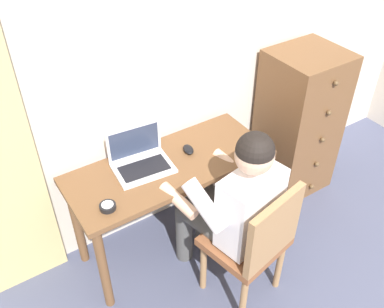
{
  "coord_description": "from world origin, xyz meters",
  "views": [
    {
      "loc": [
        -1.24,
        0.12,
        2.39
      ],
      "look_at": [
        -0.17,
        1.77,
        0.82
      ],
      "focal_mm": 40.38,
      "sensor_mm": 36.0,
      "label": 1
    }
  ],
  "objects_px": {
    "chair": "(255,241)",
    "desk_clock": "(108,206)",
    "computer_mouse": "(188,149)",
    "person_seated": "(233,201)",
    "dresser": "(298,123)",
    "desk": "(170,178)",
    "laptop": "(140,159)"
  },
  "relations": [
    {
      "from": "chair",
      "to": "person_seated",
      "type": "relative_size",
      "value": 0.73
    },
    {
      "from": "chair",
      "to": "desk_clock",
      "type": "height_order",
      "value": "chair"
    },
    {
      "from": "chair",
      "to": "person_seated",
      "type": "xyz_separation_m",
      "value": [
        -0.03,
        0.18,
        0.18
      ]
    },
    {
      "from": "dresser",
      "to": "person_seated",
      "type": "bearing_deg",
      "value": -154.39
    },
    {
      "from": "person_seated",
      "to": "desk",
      "type": "bearing_deg",
      "value": 109.96
    },
    {
      "from": "chair",
      "to": "person_seated",
      "type": "distance_m",
      "value": 0.26
    },
    {
      "from": "desk",
      "to": "chair",
      "type": "relative_size",
      "value": 1.43
    },
    {
      "from": "chair",
      "to": "person_seated",
      "type": "height_order",
      "value": "person_seated"
    },
    {
      "from": "desk",
      "to": "computer_mouse",
      "type": "height_order",
      "value": "computer_mouse"
    },
    {
      "from": "computer_mouse",
      "to": "person_seated",
      "type": "bearing_deg",
      "value": -77.61
    },
    {
      "from": "desk",
      "to": "dresser",
      "type": "height_order",
      "value": "dresser"
    },
    {
      "from": "laptop",
      "to": "desk_clock",
      "type": "bearing_deg",
      "value": -144.92
    },
    {
      "from": "dresser",
      "to": "computer_mouse",
      "type": "distance_m",
      "value": 0.99
    },
    {
      "from": "chair",
      "to": "desk_clock",
      "type": "xyz_separation_m",
      "value": [
        -0.65,
        0.47,
        0.24
      ]
    },
    {
      "from": "dresser",
      "to": "laptop",
      "type": "height_order",
      "value": "dresser"
    },
    {
      "from": "dresser",
      "to": "desk_clock",
      "type": "bearing_deg",
      "value": -173.53
    },
    {
      "from": "person_seated",
      "to": "computer_mouse",
      "type": "distance_m",
      "value": 0.47
    },
    {
      "from": "computer_mouse",
      "to": "desk_clock",
      "type": "height_order",
      "value": "computer_mouse"
    },
    {
      "from": "laptop",
      "to": "desk_clock",
      "type": "xyz_separation_m",
      "value": [
        -0.32,
        -0.22,
        -0.04
      ]
    },
    {
      "from": "dresser",
      "to": "chair",
      "type": "distance_m",
      "value": 1.15
    },
    {
      "from": "person_seated",
      "to": "dresser",
      "type": "bearing_deg",
      "value": 25.61
    },
    {
      "from": "laptop",
      "to": "chair",
      "type": "bearing_deg",
      "value": -63.95
    },
    {
      "from": "person_seated",
      "to": "laptop",
      "type": "relative_size",
      "value": 3.31
    },
    {
      "from": "dresser",
      "to": "chair",
      "type": "relative_size",
      "value": 1.29
    },
    {
      "from": "desk",
      "to": "dresser",
      "type": "xyz_separation_m",
      "value": [
        1.14,
        0.04,
        -0.04
      ]
    },
    {
      "from": "dresser",
      "to": "chair",
      "type": "xyz_separation_m",
      "value": [
        -0.95,
        -0.65,
        -0.07
      ]
    },
    {
      "from": "laptop",
      "to": "desk_clock",
      "type": "relative_size",
      "value": 4.02
    },
    {
      "from": "dresser",
      "to": "computer_mouse",
      "type": "relative_size",
      "value": 11.33
    },
    {
      "from": "laptop",
      "to": "desk_clock",
      "type": "height_order",
      "value": "laptop"
    },
    {
      "from": "desk",
      "to": "laptop",
      "type": "distance_m",
      "value": 0.24
    },
    {
      "from": "dresser",
      "to": "person_seated",
      "type": "distance_m",
      "value": 1.09
    },
    {
      "from": "person_seated",
      "to": "desk_clock",
      "type": "xyz_separation_m",
      "value": [
        -0.62,
        0.29,
        0.06
      ]
    }
  ]
}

